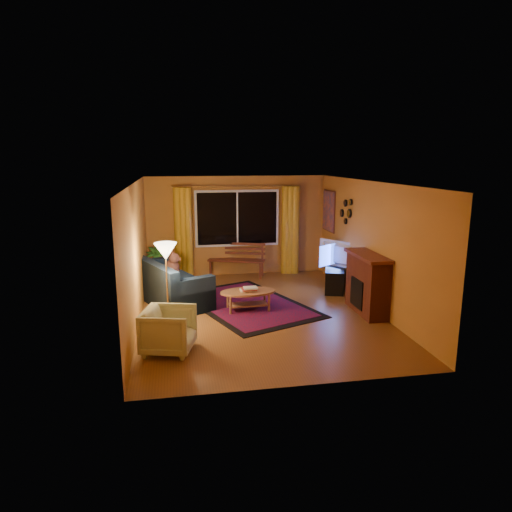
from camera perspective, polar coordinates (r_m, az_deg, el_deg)
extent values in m
cube|color=brown|center=(8.97, 0.34, -7.03)|extent=(4.50, 6.00, 0.02)
cube|color=white|center=(8.48, 0.36, 9.26)|extent=(4.50, 6.00, 0.02)
cube|color=#C57F35|center=(11.56, -2.39, 3.78)|extent=(4.50, 0.02, 2.50)
cube|color=#C57F35|center=(8.52, -14.76, 0.32)|extent=(0.02, 6.00, 2.50)
cube|color=#C57F35|center=(9.31, 14.16, 1.34)|extent=(0.02, 6.00, 2.50)
cube|color=black|center=(11.47, -2.35, 4.72)|extent=(2.00, 0.02, 1.30)
cylinder|color=#BF8C3F|center=(11.35, -2.35, 8.70)|extent=(3.20, 0.03, 0.03)
cylinder|color=gold|center=(11.35, -9.06, 2.81)|extent=(0.36, 0.36, 2.24)
cylinder|color=gold|center=(11.72, 4.27, 3.22)|extent=(0.36, 0.36, 2.24)
cube|color=#552215|center=(11.50, -2.45, -1.54)|extent=(1.46, 0.87, 0.42)
imported|color=#235B1E|center=(10.92, -12.28, -1.23)|extent=(0.55, 0.55, 0.92)
cube|color=#111D31|center=(9.65, -10.70, -3.02)|extent=(1.77, 2.39, 0.89)
imported|color=beige|center=(7.22, -10.85, -8.85)|extent=(0.86, 0.90, 0.76)
cylinder|color=#BF8C3F|center=(8.32, -11.06, -3.42)|extent=(0.29, 0.29, 1.48)
cube|color=maroon|center=(9.39, -1.17, -6.01)|extent=(2.92, 3.55, 0.02)
cylinder|color=#A56840|center=(8.99, -1.00, -5.59)|extent=(1.12, 1.12, 0.40)
cube|color=black|center=(10.59, 9.77, -2.68)|extent=(0.79, 1.29, 0.51)
imported|color=black|center=(10.46, 9.87, 0.23)|extent=(0.67, 0.93, 0.59)
cube|color=maroon|center=(9.03, 13.75, -3.54)|extent=(0.40, 1.20, 1.10)
cube|color=#EB5B1B|center=(11.49, 9.08, 5.59)|extent=(0.04, 0.76, 0.96)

